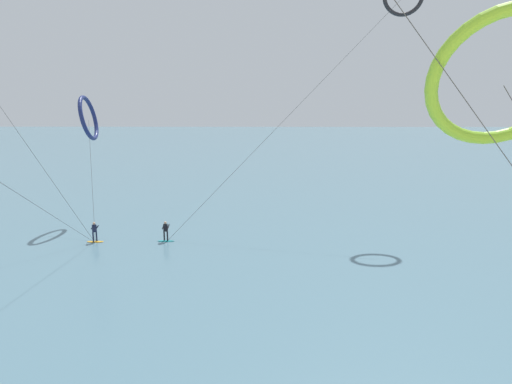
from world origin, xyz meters
name	(u,v)px	position (x,y,z in m)	size (l,w,h in m)	color
sea_water	(261,151)	(0.00, 105.26, 0.04)	(400.00, 200.00, 0.08)	slate
surfer_teal	(166,233)	(-7.68, 34.96, 0.82)	(1.40, 0.61, 1.70)	teal
surfer_amber	(95,233)	(-13.49, 34.69, 0.82)	(1.40, 0.72, 1.70)	orange
kite_lime	(504,79)	(7.46, 11.92, 12.22)	(10.48, 2.62, 14.33)	#8CC62D
kite_navy	(88,118)	(-15.99, 41.83, 9.95)	(3.25, 9.33, 12.08)	navy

